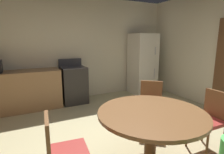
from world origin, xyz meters
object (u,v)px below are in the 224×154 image
oven_range (74,84)px  chair_northeast (151,103)px  chair_east (210,117)px  dining_table (151,124)px  chair_west (61,150)px  refrigerator (142,64)px

oven_range → chair_northeast: oven_range is taller
chair_east → oven_range: bearing=-65.6°
dining_table → chair_northeast: 1.05m
dining_table → chair_west: size_ratio=1.46×
dining_table → chair_northeast: bearing=51.8°
oven_range → chair_west: bearing=-107.1°
chair_northeast → dining_table: bearing=0.0°
dining_table → oven_range: bearing=93.7°
refrigerator → dining_table: 3.41m
oven_range → refrigerator: 2.12m
refrigerator → chair_northeast: (-1.24, -2.00, -0.38)m
oven_range → chair_east: oven_range is taller
chair_west → chair_northeast: size_ratio=1.00×
refrigerator → chair_northeast: 2.39m
chair_west → dining_table: bearing=0.0°
refrigerator → dining_table: refrigerator is taller
refrigerator → chair_east: 3.00m
chair_west → chair_northeast: (1.68, 0.72, 0.00)m
oven_range → chair_west: size_ratio=1.26×
chair_west → chair_northeast: same height
oven_range → refrigerator: (2.08, -0.05, 0.41)m
refrigerator → chair_east: (-0.85, -2.85, -0.38)m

